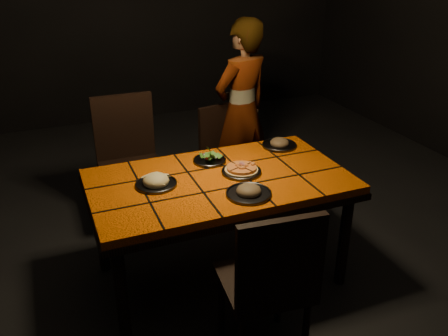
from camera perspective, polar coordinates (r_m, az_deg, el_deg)
name	(u,v)px	position (r m, az deg, el deg)	size (l,w,h in m)	color
room_shell	(219,57)	(2.70, -0.62, 13.22)	(6.04, 7.04, 3.08)	black
dining_table	(220,189)	(2.99, -0.54, -2.52)	(1.62, 0.92, 0.75)	#FE6508
chair_near	(270,280)	(2.44, 5.59, -13.22)	(0.47, 0.47, 0.96)	black
chair_far_left	(128,154)	(3.76, -11.42, 1.69)	(0.47, 0.47, 1.03)	black
chair_far_right	(224,147)	(4.10, 0.00, 2.51)	(0.45, 0.45, 0.84)	black
diner	(242,111)	(4.09, 2.14, 6.89)	(0.57, 0.37, 1.55)	brown
plate_pizza	(241,170)	(3.01, 2.12, -0.28)	(0.27, 0.27, 0.04)	#3A3A3F
plate_pasta	(156,182)	(2.88, -8.18, -1.68)	(0.25, 0.25, 0.08)	#3A3A3F
plate_salad	(210,158)	(3.16, -1.75, 1.19)	(0.22, 0.22, 0.07)	#3A3A3F
plate_mushroom_a	(249,191)	(2.74, 2.99, -2.82)	(0.27, 0.27, 0.09)	#3A3A3F
plate_mushroom_b	(279,143)	(3.43, 6.68, 2.95)	(0.25, 0.25, 0.08)	#3A3A3F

